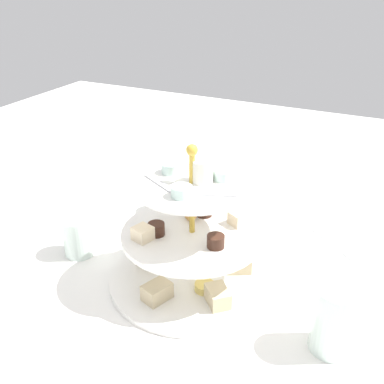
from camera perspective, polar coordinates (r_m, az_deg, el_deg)
ground_plane at (r=0.89m, az=-0.00°, el=-10.69°), size 2.40×2.40×0.00m
tiered_serving_stand at (r=0.85m, az=0.03°, el=-6.44°), size 0.31×0.31×0.27m
water_glass_tall_right at (r=0.76m, az=17.01°, el=-14.63°), size 0.07×0.07×0.11m
water_glass_short_left at (r=1.10m, az=-2.82°, el=-0.85°), size 0.06×0.06×0.07m
teacup_with_saucer at (r=1.11m, az=4.96°, el=-1.18°), size 0.09×0.09×0.05m
butter_knife_right at (r=1.04m, az=16.44°, el=-5.71°), size 0.14×0.12×0.00m
water_glass_mid_back at (r=0.97m, az=-13.73°, el=-5.29°), size 0.06×0.06×0.08m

